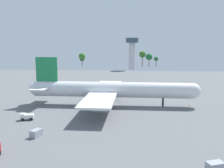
{
  "coord_description": "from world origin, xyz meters",
  "views": [
    {
      "loc": [
        8.77,
        -95.89,
        23.21
      ],
      "look_at": [
        0.0,
        0.0,
        8.27
      ],
      "focal_mm": 41.07,
      "sensor_mm": 36.0,
      "label": 1
    }
  ],
  "objects_px": {
    "cargo_container_fore": "(36,133)",
    "pushback_tractor": "(103,86)",
    "catering_truck": "(27,116)",
    "cargo_container_aft": "(215,166)",
    "cargo_loader": "(160,93)",
    "safety_cone_nose": "(190,105)",
    "baggage_tug": "(113,88)",
    "safety_cone_tail": "(36,104)",
    "cargo_airplane": "(111,90)",
    "control_tower": "(132,50)"
  },
  "relations": [
    {
      "from": "safety_cone_nose",
      "to": "safety_cone_tail",
      "type": "xyz_separation_m",
      "value": [
        -59.23,
        -3.36,
        0.07
      ]
    },
    {
      "from": "baggage_tug",
      "to": "cargo_container_aft",
      "type": "relative_size",
      "value": 1.38
    },
    {
      "from": "control_tower",
      "to": "cargo_container_fore",
      "type": "bearing_deg",
      "value": -96.89
    },
    {
      "from": "baggage_tug",
      "to": "control_tower",
      "type": "xyz_separation_m",
      "value": [
        7.8,
        110.65,
        16.87
      ]
    },
    {
      "from": "cargo_airplane",
      "to": "safety_cone_nose",
      "type": "height_order",
      "value": "cargo_airplane"
    },
    {
      "from": "cargo_airplane",
      "to": "pushback_tractor",
      "type": "distance_m",
      "value": 38.59
    },
    {
      "from": "catering_truck",
      "to": "pushback_tractor",
      "type": "height_order",
      "value": "pushback_tractor"
    },
    {
      "from": "pushback_tractor",
      "to": "safety_cone_nose",
      "type": "bearing_deg",
      "value": -43.35
    },
    {
      "from": "cargo_container_aft",
      "to": "safety_cone_nose",
      "type": "bearing_deg",
      "value": 83.54
    },
    {
      "from": "cargo_loader",
      "to": "safety_cone_nose",
      "type": "distance_m",
      "value": 21.94
    },
    {
      "from": "safety_cone_tail",
      "to": "cargo_airplane",
      "type": "bearing_deg",
      "value": 3.33
    },
    {
      "from": "cargo_container_fore",
      "to": "safety_cone_tail",
      "type": "distance_m",
      "value": 36.61
    },
    {
      "from": "catering_truck",
      "to": "control_tower",
      "type": "height_order",
      "value": "control_tower"
    },
    {
      "from": "cargo_container_aft",
      "to": "safety_cone_tail",
      "type": "xyz_separation_m",
      "value": [
        -53.41,
        48.08,
        -0.45
      ]
    },
    {
      "from": "baggage_tug",
      "to": "cargo_airplane",
      "type": "bearing_deg",
      "value": -86.65
    },
    {
      "from": "pushback_tractor",
      "to": "cargo_container_fore",
      "type": "relative_size",
      "value": 1.25
    },
    {
      "from": "cargo_loader",
      "to": "cargo_container_aft",
      "type": "xyz_separation_m",
      "value": [
        3.73,
        -71.18,
        -0.28
      ]
    },
    {
      "from": "baggage_tug",
      "to": "safety_cone_tail",
      "type": "height_order",
      "value": "baggage_tug"
    },
    {
      "from": "catering_truck",
      "to": "cargo_loader",
      "type": "relative_size",
      "value": 0.94
    },
    {
      "from": "baggage_tug",
      "to": "cargo_container_aft",
      "type": "bearing_deg",
      "value": -72.32
    },
    {
      "from": "cargo_airplane",
      "to": "baggage_tug",
      "type": "height_order",
      "value": "cargo_airplane"
    },
    {
      "from": "safety_cone_tail",
      "to": "pushback_tractor",
      "type": "bearing_deg",
      "value": 61.47
    },
    {
      "from": "cargo_container_fore",
      "to": "safety_cone_tail",
      "type": "bearing_deg",
      "value": 111.73
    },
    {
      "from": "safety_cone_nose",
      "to": "control_tower",
      "type": "relative_size",
      "value": 0.02
    },
    {
      "from": "cargo_airplane",
      "to": "control_tower",
      "type": "relative_size",
      "value": 2.26
    },
    {
      "from": "cargo_airplane",
      "to": "catering_truck",
      "type": "xyz_separation_m",
      "value": [
        -24.13,
        -21.79,
        -4.89
      ]
    },
    {
      "from": "cargo_container_fore",
      "to": "cargo_loader",
      "type": "bearing_deg",
      "value": 57.67
    },
    {
      "from": "cargo_airplane",
      "to": "safety_cone_tail",
      "type": "height_order",
      "value": "cargo_airplane"
    },
    {
      "from": "cargo_loader",
      "to": "pushback_tractor",
      "type": "height_order",
      "value": "pushback_tractor"
    },
    {
      "from": "cargo_container_aft",
      "to": "baggage_tug",
      "type": "bearing_deg",
      "value": 107.68
    },
    {
      "from": "cargo_loader",
      "to": "cargo_container_fore",
      "type": "bearing_deg",
      "value": -122.33
    },
    {
      "from": "cargo_loader",
      "to": "cargo_container_aft",
      "type": "distance_m",
      "value": 71.28
    },
    {
      "from": "catering_truck",
      "to": "cargo_container_aft",
      "type": "xyz_separation_m",
      "value": [
        48.35,
        -27.99,
        -0.28
      ]
    },
    {
      "from": "catering_truck",
      "to": "safety_cone_nose",
      "type": "bearing_deg",
      "value": 23.41
    },
    {
      "from": "baggage_tug",
      "to": "cargo_container_fore",
      "type": "bearing_deg",
      "value": -101.48
    },
    {
      "from": "catering_truck",
      "to": "safety_cone_tail",
      "type": "height_order",
      "value": "catering_truck"
    },
    {
      "from": "cargo_container_aft",
      "to": "safety_cone_tail",
      "type": "distance_m",
      "value": 71.87
    },
    {
      "from": "cargo_airplane",
      "to": "safety_cone_tail",
      "type": "relative_size",
      "value": 87.65
    },
    {
      "from": "pushback_tractor",
      "to": "cargo_container_aft",
      "type": "height_order",
      "value": "pushback_tractor"
    },
    {
      "from": "safety_cone_nose",
      "to": "baggage_tug",
      "type": "bearing_deg",
      "value": 136.38
    },
    {
      "from": "baggage_tug",
      "to": "control_tower",
      "type": "relative_size",
      "value": 0.17
    },
    {
      "from": "cargo_container_aft",
      "to": "control_tower",
      "type": "height_order",
      "value": "control_tower"
    },
    {
      "from": "cargo_container_fore",
      "to": "pushback_tractor",
      "type": "bearing_deg",
      "value": 83.96
    },
    {
      "from": "cargo_container_aft",
      "to": "safety_cone_tail",
      "type": "height_order",
      "value": "cargo_container_aft"
    },
    {
      "from": "cargo_container_fore",
      "to": "cargo_container_aft",
      "type": "bearing_deg",
      "value": -19.45
    },
    {
      "from": "catering_truck",
      "to": "safety_cone_tail",
      "type": "bearing_deg",
      "value": 104.15
    },
    {
      "from": "cargo_container_fore",
      "to": "control_tower",
      "type": "bearing_deg",
      "value": 83.11
    },
    {
      "from": "cargo_airplane",
      "to": "control_tower",
      "type": "height_order",
      "value": "control_tower"
    },
    {
      "from": "baggage_tug",
      "to": "safety_cone_tail",
      "type": "bearing_deg",
      "value": -128.96
    },
    {
      "from": "catering_truck",
      "to": "pushback_tractor",
      "type": "bearing_deg",
      "value": 74.68
    }
  ]
}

